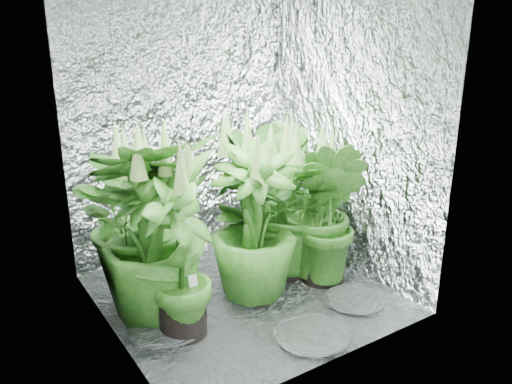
{
  "coord_description": "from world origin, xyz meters",
  "views": [
    {
      "loc": [
        -1.44,
        -2.34,
        1.52
      ],
      "look_at": [
        0.09,
        0.0,
        0.64
      ],
      "focal_mm": 35.0,
      "sensor_mm": 36.0,
      "label": 1
    }
  ],
  "objects_px": {
    "plant_f": "(180,249)",
    "circulation_fan": "(285,231)",
    "plant_b": "(245,204)",
    "plant_h": "(253,226)",
    "plant_a": "(143,217)",
    "plant_c": "(283,190)",
    "plant_d": "(150,233)",
    "plant_e": "(286,205)",
    "plant_g": "(325,214)"
  },
  "relations": [
    {
      "from": "plant_a",
      "to": "plant_c",
      "type": "distance_m",
      "value": 1.1
    },
    {
      "from": "plant_d",
      "to": "plant_h",
      "type": "distance_m",
      "value": 0.6
    },
    {
      "from": "plant_d",
      "to": "plant_f",
      "type": "height_order",
      "value": "plant_d"
    },
    {
      "from": "plant_d",
      "to": "circulation_fan",
      "type": "height_order",
      "value": "plant_d"
    },
    {
      "from": "plant_b",
      "to": "plant_f",
      "type": "relative_size",
      "value": 1.03
    },
    {
      "from": "plant_a",
      "to": "plant_f",
      "type": "xyz_separation_m",
      "value": [
        -0.01,
        -0.52,
        -0.01
      ]
    },
    {
      "from": "plant_e",
      "to": "plant_h",
      "type": "distance_m",
      "value": 0.39
    },
    {
      "from": "plant_e",
      "to": "plant_f",
      "type": "distance_m",
      "value": 0.92
    },
    {
      "from": "plant_e",
      "to": "circulation_fan",
      "type": "bearing_deg",
      "value": 53.94
    },
    {
      "from": "plant_d",
      "to": "plant_g",
      "type": "xyz_separation_m",
      "value": [
        1.09,
        -0.17,
        -0.05
      ]
    },
    {
      "from": "plant_a",
      "to": "plant_g",
      "type": "xyz_separation_m",
      "value": [
        1.02,
        -0.46,
        -0.04
      ]
    },
    {
      "from": "plant_h",
      "to": "plant_g",
      "type": "bearing_deg",
      "value": -7.14
    },
    {
      "from": "plant_c",
      "to": "plant_g",
      "type": "relative_size",
      "value": 0.99
    },
    {
      "from": "plant_d",
      "to": "plant_e",
      "type": "xyz_separation_m",
      "value": [
        0.95,
        0.05,
        -0.03
      ]
    },
    {
      "from": "plant_d",
      "to": "plant_g",
      "type": "relative_size",
      "value": 1.1
    },
    {
      "from": "plant_a",
      "to": "plant_e",
      "type": "xyz_separation_m",
      "value": [
        0.87,
        -0.24,
        -0.02
      ]
    },
    {
      "from": "circulation_fan",
      "to": "plant_a",
      "type": "bearing_deg",
      "value": -155.77
    },
    {
      "from": "plant_f",
      "to": "plant_c",
      "type": "bearing_deg",
      "value": 29.07
    },
    {
      "from": "plant_b",
      "to": "circulation_fan",
      "type": "height_order",
      "value": "plant_b"
    },
    {
      "from": "plant_f",
      "to": "plant_a",
      "type": "bearing_deg",
      "value": 89.38
    },
    {
      "from": "circulation_fan",
      "to": "plant_c",
      "type": "bearing_deg",
      "value": 87.82
    },
    {
      "from": "plant_h",
      "to": "plant_a",
      "type": "bearing_deg",
      "value": 142.57
    },
    {
      "from": "plant_b",
      "to": "plant_h",
      "type": "xyz_separation_m",
      "value": [
        -0.12,
        -0.28,
        -0.04
      ]
    },
    {
      "from": "circulation_fan",
      "to": "plant_g",
      "type": "bearing_deg",
      "value": -71.98
    },
    {
      "from": "plant_c",
      "to": "plant_d",
      "type": "distance_m",
      "value": 1.23
    },
    {
      "from": "plant_f",
      "to": "circulation_fan",
      "type": "height_order",
      "value": "plant_f"
    },
    {
      "from": "plant_e",
      "to": "circulation_fan",
      "type": "distance_m",
      "value": 0.44
    },
    {
      "from": "plant_e",
      "to": "plant_g",
      "type": "height_order",
      "value": "plant_e"
    },
    {
      "from": "plant_b",
      "to": "plant_g",
      "type": "relative_size",
      "value": 1.09
    },
    {
      "from": "plant_a",
      "to": "plant_g",
      "type": "bearing_deg",
      "value": -24.33
    },
    {
      "from": "plant_d",
      "to": "circulation_fan",
      "type": "relative_size",
      "value": 2.69
    },
    {
      "from": "plant_a",
      "to": "plant_d",
      "type": "height_order",
      "value": "plant_d"
    },
    {
      "from": "plant_d",
      "to": "plant_h",
      "type": "bearing_deg",
      "value": -10.38
    },
    {
      "from": "plant_a",
      "to": "plant_h",
      "type": "bearing_deg",
      "value": -37.43
    },
    {
      "from": "plant_h",
      "to": "circulation_fan",
      "type": "height_order",
      "value": "plant_h"
    },
    {
      "from": "plant_h",
      "to": "plant_b",
      "type": "bearing_deg",
      "value": 66.87
    },
    {
      "from": "plant_h",
      "to": "circulation_fan",
      "type": "relative_size",
      "value": 2.46
    },
    {
      "from": "plant_c",
      "to": "plant_a",
      "type": "bearing_deg",
      "value": -175.2
    },
    {
      "from": "plant_b",
      "to": "plant_h",
      "type": "relative_size",
      "value": 1.08
    },
    {
      "from": "plant_c",
      "to": "plant_f",
      "type": "height_order",
      "value": "plant_f"
    },
    {
      "from": "plant_a",
      "to": "plant_g",
      "type": "relative_size",
      "value": 1.12
    },
    {
      "from": "plant_b",
      "to": "plant_h",
      "type": "height_order",
      "value": "plant_b"
    },
    {
      "from": "plant_g",
      "to": "plant_h",
      "type": "xyz_separation_m",
      "value": [
        -0.5,
        0.06,
        0.01
      ]
    },
    {
      "from": "plant_c",
      "to": "plant_e",
      "type": "bearing_deg",
      "value": -123.86
    },
    {
      "from": "plant_c",
      "to": "circulation_fan",
      "type": "xyz_separation_m",
      "value": [
        -0.04,
        -0.08,
        -0.28
      ]
    },
    {
      "from": "plant_a",
      "to": "circulation_fan",
      "type": "distance_m",
      "value": 1.11
    },
    {
      "from": "plant_d",
      "to": "plant_e",
      "type": "relative_size",
      "value": 1.07
    },
    {
      "from": "plant_d",
      "to": "plant_f",
      "type": "xyz_separation_m",
      "value": [
        0.07,
        -0.23,
        -0.02
      ]
    },
    {
      "from": "plant_b",
      "to": "circulation_fan",
      "type": "distance_m",
      "value": 0.55
    },
    {
      "from": "plant_e",
      "to": "plant_b",
      "type": "bearing_deg",
      "value": 152.97
    }
  ]
}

